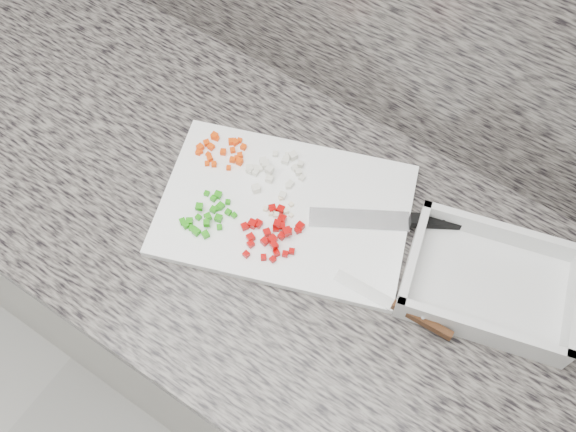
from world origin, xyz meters
The scene contains 11 objects.
cabinet centered at (0.00, 1.44, 0.43)m, with size 3.92×0.62×0.86m, color silver.
countertop centered at (0.00, 1.44, 0.88)m, with size 3.96×0.64×0.04m, color #66605A.
cutting_board centered at (0.09, 1.47, 0.91)m, with size 0.42×0.28×0.01m, color white.
carrot_pile centered at (-0.06, 1.51, 0.92)m, with size 0.09×0.08×0.01m.
onion_pile centered at (0.04, 1.52, 0.92)m, with size 0.10×0.11×0.02m.
green_pepper_pile centered at (0.00, 1.38, 0.92)m, with size 0.08×0.09×0.02m.
red_pepper_pile centered at (0.11, 1.42, 0.92)m, with size 0.10×0.11×0.02m.
garlic_pile centered at (0.09, 1.46, 0.92)m, with size 0.05×0.05×0.01m.
chef_knife centered at (0.29, 1.57, 0.92)m, with size 0.26×0.17×0.02m.
paring_knife centered at (0.36, 1.42, 0.92)m, with size 0.20×0.02×0.02m.
tray centered at (0.44, 1.53, 0.92)m, with size 0.31×0.25×0.06m.
Camera 1 is at (0.40, 1.02, 1.86)m, focal length 40.00 mm.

